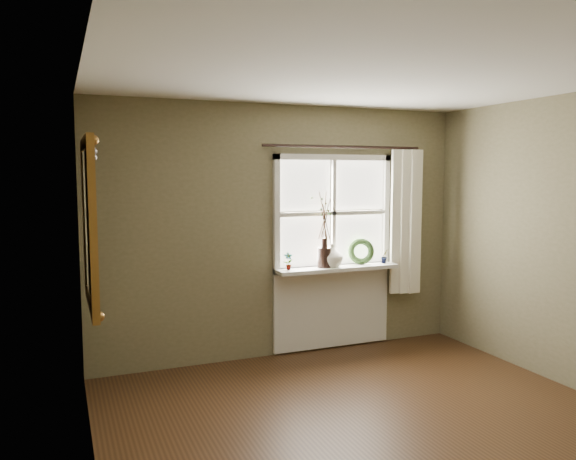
{
  "coord_description": "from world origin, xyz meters",
  "views": [
    {
      "loc": [
        -2.16,
        -3.11,
        1.9
      ],
      "look_at": [
        -0.25,
        1.55,
        1.39
      ],
      "focal_mm": 35.0,
      "sensor_mm": 36.0,
      "label": 1
    }
  ],
  "objects_px": {
    "dark_jug": "(324,257)",
    "cream_vase": "(332,255)",
    "gilt_mirror": "(89,223)",
    "wreath": "(361,254)"
  },
  "relations": [
    {
      "from": "wreath",
      "to": "cream_vase",
      "type": "bearing_deg",
      "value": -150.88
    },
    {
      "from": "cream_vase",
      "to": "gilt_mirror",
      "type": "xyz_separation_m",
      "value": [
        -2.45,
        -0.96,
        0.5
      ]
    },
    {
      "from": "gilt_mirror",
      "to": "wreath",
      "type": "bearing_deg",
      "value": 19.55
    },
    {
      "from": "gilt_mirror",
      "to": "cream_vase",
      "type": "bearing_deg",
      "value": 21.43
    },
    {
      "from": "dark_jug",
      "to": "cream_vase",
      "type": "distance_m",
      "value": 0.09
    },
    {
      "from": "dark_jug",
      "to": "wreath",
      "type": "relative_size",
      "value": 0.73
    },
    {
      "from": "wreath",
      "to": "gilt_mirror",
      "type": "relative_size",
      "value": 0.23
    },
    {
      "from": "dark_jug",
      "to": "gilt_mirror",
      "type": "xyz_separation_m",
      "value": [
        -2.36,
        -0.96,
        0.52
      ]
    },
    {
      "from": "dark_jug",
      "to": "wreath",
      "type": "distance_m",
      "value": 0.46
    },
    {
      "from": "dark_jug",
      "to": "cream_vase",
      "type": "relative_size",
      "value": 0.86
    }
  ]
}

